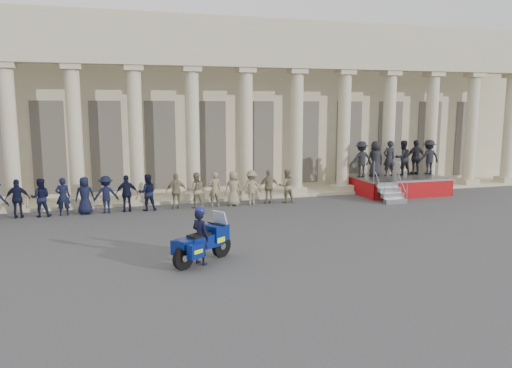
{
  "coord_description": "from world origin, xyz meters",
  "views": [
    {
      "loc": [
        -5.13,
        -15.3,
        4.5
      ],
      "look_at": [
        0.14,
        2.43,
        1.6
      ],
      "focal_mm": 35.0,
      "sensor_mm": 36.0,
      "label": 1
    }
  ],
  "objects": [
    {
      "name": "reviewing_stand",
      "position": [
        9.19,
        7.25,
        1.55
      ],
      "size": [
        5.18,
        4.22,
        2.73
      ],
      "color": "gray",
      "rests_on": "ground"
    },
    {
      "name": "ground",
      "position": [
        0.0,
        0.0,
        0.0
      ],
      "size": [
        90.0,
        90.0,
        0.0
      ],
      "primitive_type": "plane",
      "color": "#3B3B3E",
      "rests_on": "ground"
    },
    {
      "name": "motorcycle",
      "position": [
        -2.61,
        -1.51,
        0.62
      ],
      "size": [
        1.92,
        1.54,
        1.43
      ],
      "rotation": [
        0.0,
        0.0,
        0.6
      ],
      "color": "black",
      "rests_on": "ground"
    },
    {
      "name": "rider",
      "position": [
        -2.71,
        -1.58,
        0.85
      ],
      "size": [
        0.65,
        0.7,
        1.7
      ],
      "rotation": [
        0.0,
        0.0,
        2.17
      ],
      "color": "black",
      "rests_on": "ground"
    },
    {
      "name": "building",
      "position": [
        -0.0,
        14.74,
        4.52
      ],
      "size": [
        40.0,
        12.5,
        9.0
      ],
      "color": "#B8AC8A",
      "rests_on": "ground"
    },
    {
      "name": "officer_rank",
      "position": [
        -6.03,
        6.42,
        0.79
      ],
      "size": [
        18.3,
        0.6,
        1.59
      ],
      "color": "black",
      "rests_on": "ground"
    }
  ]
}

